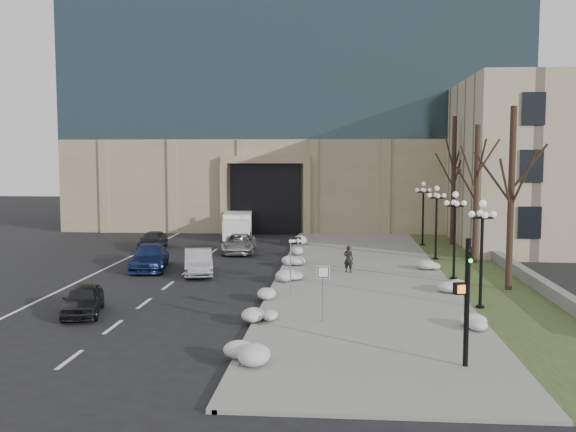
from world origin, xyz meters
name	(u,v)px	position (x,y,z in m)	size (l,w,h in m)	color
ground	(274,346)	(0.00, 0.00, 0.00)	(160.00, 160.00, 0.00)	black
sidewalk	(362,273)	(3.50, 14.00, 0.06)	(9.00, 40.00, 0.12)	gray
curb	(282,272)	(-1.00, 14.00, 0.07)	(0.30, 40.00, 0.14)	gray
grass_strip	(480,275)	(10.00, 14.00, 0.05)	(4.00, 40.00, 0.10)	#374824
stone_wall	(508,264)	(12.00, 16.00, 0.35)	(0.50, 30.00, 0.70)	gray
office_tower	(299,37)	(-2.01, 43.58, 18.49)	(40.00, 24.70, 36.00)	tan
car_a	(83,300)	(-8.44, 3.86, 0.63)	(1.48, 3.68, 1.26)	black
car_b	(198,262)	(-5.61, 13.16, 0.71)	(1.50, 4.29, 1.41)	#B3B5BC
car_c	(149,257)	(-8.85, 14.58, 0.71)	(1.99, 4.89, 1.42)	navy
car_d	(239,244)	(-4.61, 21.29, 0.64)	(2.11, 4.58, 1.27)	#B5B5B5
car_e	(153,240)	(-11.00, 22.51, 0.66)	(1.55, 3.86, 1.32)	#2C2D31
pedestrian	(348,259)	(2.74, 13.90, 0.88)	(0.56, 0.37, 1.52)	black
box_truck	(238,226)	(-6.02, 29.64, 0.97)	(2.87, 6.51, 2.00)	white
one_way_sign	(294,248)	(0.12, 8.04, 2.32)	(1.05, 0.45, 2.82)	slate
keep_sign	(323,281)	(1.62, 3.13, 1.71)	(0.50, 0.11, 2.33)	slate
traffic_signal	(466,305)	(6.14, -1.94, 2.04)	(0.70, 0.93, 4.12)	black
snow_clump_a	(246,355)	(-0.70, -2.01, 0.30)	(1.10, 1.60, 0.36)	silver
snow_clump_b	(260,317)	(-0.85, 2.85, 0.30)	(1.10, 1.60, 0.36)	silver
snow_clump_c	(274,293)	(-0.76, 7.28, 0.30)	(1.10, 1.60, 0.36)	silver
snow_clump_d	(288,276)	(-0.47, 11.50, 0.30)	(1.10, 1.60, 0.36)	silver
snow_clump_e	(294,262)	(-0.49, 16.06, 0.30)	(1.10, 1.60, 0.36)	silver
snow_clump_f	(294,252)	(-0.76, 20.22, 0.30)	(1.10, 1.60, 0.36)	silver
snow_clump_g	(298,242)	(-0.79, 24.82, 0.30)	(1.10, 1.60, 0.36)	silver
snow_clump_h	(477,323)	(7.49, 2.68, 0.30)	(1.10, 1.60, 0.36)	silver
snow_clump_i	(452,289)	(7.62, 8.95, 0.30)	(1.10, 1.60, 0.36)	silver
snow_clump_j	(430,267)	(7.38, 14.97, 0.30)	(1.10, 1.60, 0.36)	silver
lamppost_a	(482,239)	(8.30, 6.00, 3.07)	(1.18, 1.18, 4.76)	black
lamppost_b	(455,223)	(8.30, 12.50, 3.07)	(1.18, 1.18, 4.76)	black
lamppost_c	(436,213)	(8.30, 19.00, 3.07)	(1.18, 1.18, 4.76)	black
lamppost_d	(423,205)	(8.30, 25.50, 3.07)	(1.18, 1.18, 4.76)	black
tree_near	(512,172)	(10.50, 10.00, 5.83)	(3.20, 3.20, 9.00)	black
tree_mid	(477,174)	(10.50, 18.00, 5.50)	(3.20, 3.20, 8.50)	black
tree_far	(454,162)	(10.50, 26.00, 6.15)	(3.20, 3.20, 9.50)	black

